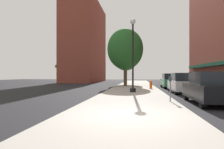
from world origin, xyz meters
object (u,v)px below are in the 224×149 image
Objects in this scene: car_black at (209,88)px; car_green at (170,81)px; tree_near at (125,49)px; tree_mid at (126,56)px; car_silver at (182,83)px; parking_meter_near at (170,85)px; lamppost at (133,54)px; fire_hydrant at (151,85)px.

car_black and car_green have the same top height.
tree_near is 5.10m from tree_mid.
car_black is at bearing -88.29° from car_silver.
tree_near reaches higher than parking_meter_near.
lamppost is at bearing -84.29° from tree_mid.
car_black is (1.95, 0.05, -0.14)m from parking_meter_near.
car_silver is 6.57m from car_green.
car_black is at bearing -88.68° from car_green.
parking_meter_near is at bearing -104.96° from car_silver.
tree_near is 10.53m from car_silver.
parking_meter_near is (2.08, -5.63, -2.25)m from lamppost.
car_silver reaches higher than fire_hydrant.
car_green is at bearing 91.71° from car_silver.
lamppost is 6.41m from parking_meter_near.
tree_near is at bearing 121.44° from fire_hydrant.
car_green is (2.34, 3.00, 0.29)m from fire_hydrant.
tree_mid is 9.41m from car_green.
tree_mid is 1.52× the size of car_silver.
fire_hydrant is at bearing -72.33° from tree_mid.
lamppost is at bearing -117.07° from car_green.
fire_hydrant is 0.12× the size of tree_mid.
parking_meter_near is (0.39, -10.08, 0.43)m from fire_hydrant.
parking_meter_near is 0.20× the size of tree_mid.
lamppost is at bearing -110.79° from fire_hydrant.
car_black is 1.00× the size of car_green.
car_black and car_silver have the same top height.
car_green reaches higher than fire_hydrant.
fire_hydrant is 10.31m from car_black.
parking_meter_near is at bearing -80.00° from tree_mid.
parking_meter_near is at bearing -69.74° from lamppost.
tree_mid is 14.86m from car_silver.
tree_near is (-2.88, 4.71, 4.20)m from fire_hydrant.
car_black is 13.03m from car_green.
tree_mid reaches higher than car_silver.
tree_mid reaches higher than car_green.
car_black is at bearing 1.44° from parking_meter_near.
car_black is at bearing -76.90° from fire_hydrant.
fire_hydrant is 10.97m from tree_mid.
car_silver is at bearing 89.06° from car_black.
tree_mid is at bearing 92.70° from tree_near.
car_black is (4.03, -5.58, -2.39)m from lamppost.
car_green is at bearing 52.07° from fire_hydrant.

